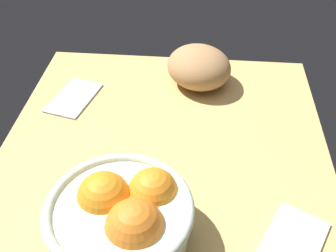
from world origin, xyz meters
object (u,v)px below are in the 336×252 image
object	(u,v)px
bread_loaf	(199,67)
napkin_spare	(74,97)
fruit_bowl	(123,215)
napkin_folded	(291,245)

from	to	relation	value
bread_loaf	napkin_spare	world-z (taller)	bread_loaf
fruit_bowl	napkin_folded	distance (cm)	26.18
napkin_folded	bread_loaf	bearing A→B (deg)	-159.81
fruit_bowl	bread_loaf	xyz separation A→B (cm)	(-43.37, 9.90, -1.32)
bread_loaf	napkin_spare	xyz separation A→B (cm)	(8.63, -27.64, -4.06)
fruit_bowl	bread_loaf	world-z (taller)	fruit_bowl
bread_loaf	napkin_spare	bearing A→B (deg)	-72.65
napkin_spare	fruit_bowl	bearing A→B (deg)	27.05
bread_loaf	napkin_folded	xyz separation A→B (cm)	(42.76, 15.73, -4.01)
bread_loaf	napkin_folded	size ratio (longest dim) A/B	1.04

